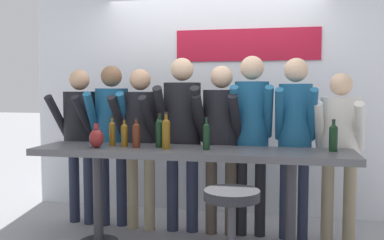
% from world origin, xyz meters
% --- Properties ---
extents(back_wall, '(4.43, 0.12, 2.87)m').
position_xyz_m(back_wall, '(0.00, 1.30, 1.44)').
color(back_wall, silver).
rests_on(back_wall, ground_plane).
extents(tasting_table, '(2.83, 0.60, 0.92)m').
position_xyz_m(tasting_table, '(-0.00, 0.00, 0.80)').
color(tasting_table, '#4C4C51').
rests_on(tasting_table, ground_plane).
extents(bar_stool, '(0.42, 0.42, 0.74)m').
position_xyz_m(bar_stool, '(0.45, -0.72, 0.50)').
color(bar_stool, '#333338').
rests_on(bar_stool, ground_plane).
extents(person_far_left, '(0.47, 0.57, 1.65)m').
position_xyz_m(person_far_left, '(-1.32, 0.54, 1.03)').
color(person_far_left, '#23283D').
rests_on(person_far_left, ground_plane).
extents(person_left, '(0.45, 0.56, 1.69)m').
position_xyz_m(person_left, '(-0.95, 0.52, 1.05)').
color(person_left, '#23283D').
rests_on(person_left, ground_plane).
extents(person_center_left, '(0.46, 0.56, 1.65)m').
position_xyz_m(person_center_left, '(-0.62, 0.47, 1.02)').
color(person_center_left, gray).
rests_on(person_center_left, ground_plane).
extents(person_center, '(0.46, 0.56, 1.76)m').
position_xyz_m(person_center, '(-0.19, 0.49, 1.09)').
color(person_center, '#23283D').
rests_on(person_center, ground_plane).
extents(person_center_right, '(0.46, 0.56, 1.68)m').
position_xyz_m(person_center_right, '(0.21, 0.47, 1.04)').
color(person_center_right, '#473D33').
rests_on(person_center_right, ground_plane).
extents(person_right, '(0.41, 0.54, 1.77)m').
position_xyz_m(person_right, '(0.51, 0.50, 1.11)').
color(person_right, black).
rests_on(person_right, ground_plane).
extents(person_far_right, '(0.37, 0.51, 1.74)m').
position_xyz_m(person_far_right, '(0.92, 0.47, 1.10)').
color(person_far_right, '#23283D').
rests_on(person_far_right, ground_plane).
extents(person_rightmost, '(0.49, 0.58, 1.60)m').
position_xyz_m(person_rightmost, '(1.33, 0.48, 0.98)').
color(person_rightmost, gray).
rests_on(person_rightmost, ground_plane).
extents(wine_bottle_0, '(0.06, 0.06, 0.28)m').
position_xyz_m(wine_bottle_0, '(-0.76, 0.07, 1.05)').
color(wine_bottle_0, brown).
rests_on(wine_bottle_0, tasting_table).
extents(wine_bottle_1, '(0.08, 0.08, 0.31)m').
position_xyz_m(wine_bottle_1, '(-0.29, 0.04, 1.06)').
color(wine_bottle_1, black).
rests_on(wine_bottle_1, tasting_table).
extents(wine_bottle_2, '(0.06, 0.06, 0.26)m').
position_xyz_m(wine_bottle_2, '(-0.62, 0.01, 1.04)').
color(wine_bottle_2, brown).
rests_on(wine_bottle_2, tasting_table).
extents(wine_bottle_3, '(0.06, 0.06, 0.29)m').
position_xyz_m(wine_bottle_3, '(0.15, -0.03, 1.05)').
color(wine_bottle_3, black).
rests_on(wine_bottle_3, tasting_table).
extents(wine_bottle_4, '(0.07, 0.07, 0.27)m').
position_xyz_m(wine_bottle_4, '(1.22, 0.09, 1.05)').
color(wine_bottle_4, black).
rests_on(wine_bottle_4, tasting_table).
extents(wine_bottle_5, '(0.07, 0.07, 0.27)m').
position_xyz_m(wine_bottle_5, '(-0.49, -0.02, 1.04)').
color(wine_bottle_5, '#4C1E0F').
rests_on(wine_bottle_5, tasting_table).
extents(wine_bottle_6, '(0.07, 0.07, 0.33)m').
position_xyz_m(wine_bottle_6, '(-0.20, -0.05, 1.07)').
color(wine_bottle_6, brown).
rests_on(wine_bottle_6, tasting_table).
extents(decorative_vase, '(0.13, 0.13, 0.22)m').
position_xyz_m(decorative_vase, '(-0.84, -0.10, 1.01)').
color(decorative_vase, maroon).
rests_on(decorative_vase, tasting_table).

